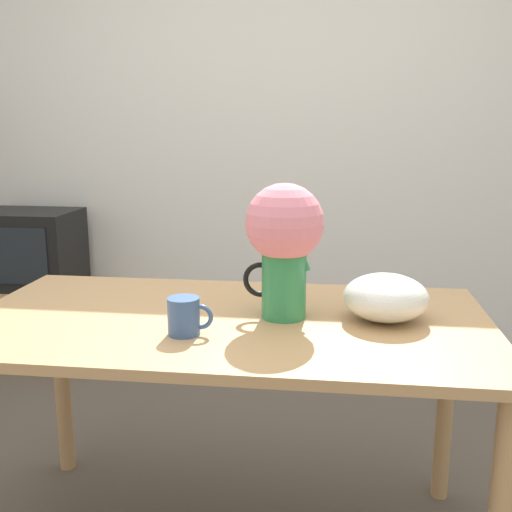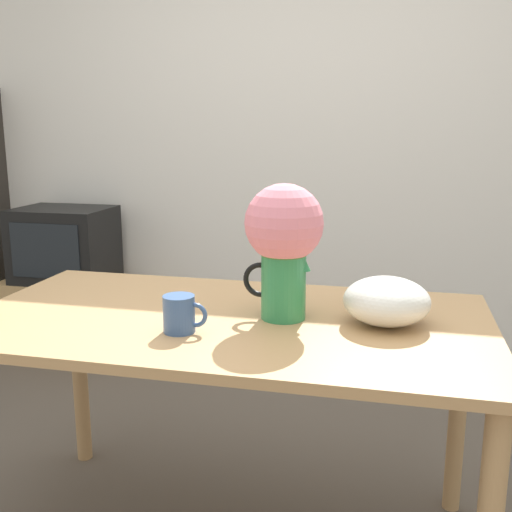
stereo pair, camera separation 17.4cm
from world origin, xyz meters
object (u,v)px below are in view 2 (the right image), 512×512
Objects in this scene: coffee_mug at (180,314)px; flower_vase at (284,238)px; white_bowl at (387,301)px; tv_set at (65,244)px.

flower_vase is at bearing 36.36° from coffee_mug.
white_bowl is 0.47× the size of tv_set.
tv_set is at bearing 129.54° from coffee_mug.
tv_set is at bearing 143.49° from white_bowl.
white_bowl reaches higher than tv_set.
tv_set is (-1.87, 1.39, -0.18)m from white_bowl.
white_bowl is at bearing -36.51° from tv_set.
tv_set is at bearing 138.28° from flower_vase.
coffee_mug is (-0.26, -0.19, -0.19)m from flower_vase.
white_bowl is 2.34m from tv_set.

